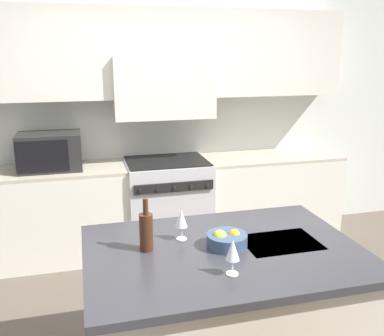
{
  "coord_description": "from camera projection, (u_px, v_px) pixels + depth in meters",
  "views": [
    {
      "loc": [
        -0.81,
        -2.49,
        1.97
      ],
      "look_at": [
        -0.04,
        0.46,
        1.16
      ],
      "focal_mm": 40.0,
      "sensor_mm": 36.0,
      "label": 1
    }
  ],
  "objects": [
    {
      "name": "back_cabinetry",
      "position": [
        161.0,
        91.0,
        4.37
      ],
      "size": [
        10.0,
        0.46,
        2.7
      ],
      "color": "silver",
      "rests_on": "ground_plane"
    },
    {
      "name": "kitchen_island",
      "position": [
        222.0,
        318.0,
        2.53
      ],
      "size": [
        1.55,
        1.09,
        0.91
      ],
      "color": "beige",
      "rests_on": "ground_plane"
    },
    {
      "name": "microwave",
      "position": [
        50.0,
        152.0,
        3.99
      ],
      "size": [
        0.57,
        0.39,
        0.35
      ],
      "color": "black",
      "rests_on": "back_counter"
    },
    {
      "name": "range_stove",
      "position": [
        167.0,
        204.0,
        4.41
      ],
      "size": [
        0.83,
        0.7,
        0.94
      ],
      "color": "#B7B7BC",
      "rests_on": "ground_plane"
    },
    {
      "name": "wine_glass_far",
      "position": [
        181.0,
        219.0,
        2.51
      ],
      "size": [
        0.07,
        0.07,
        0.19
      ],
      "color": "white",
      "rests_on": "kitchen_island"
    },
    {
      "name": "back_counter",
      "position": [
        167.0,
        205.0,
        4.43
      ],
      "size": [
        3.75,
        0.62,
        0.91
      ],
      "color": "silver",
      "rests_on": "ground_plane"
    },
    {
      "name": "wine_glass_near",
      "position": [
        233.0,
        251.0,
        2.1
      ],
      "size": [
        0.07,
        0.07,
        0.19
      ],
      "color": "white",
      "rests_on": "kitchen_island"
    },
    {
      "name": "wine_bottle",
      "position": [
        146.0,
        231.0,
        2.37
      ],
      "size": [
        0.08,
        0.08,
        0.31
      ],
      "color": "#422314",
      "rests_on": "kitchen_island"
    },
    {
      "name": "fruit_bowl",
      "position": [
        227.0,
        240.0,
        2.43
      ],
      "size": [
        0.23,
        0.23,
        0.11
      ],
      "color": "#384C6B",
      "rests_on": "kitchen_island"
    }
  ]
}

